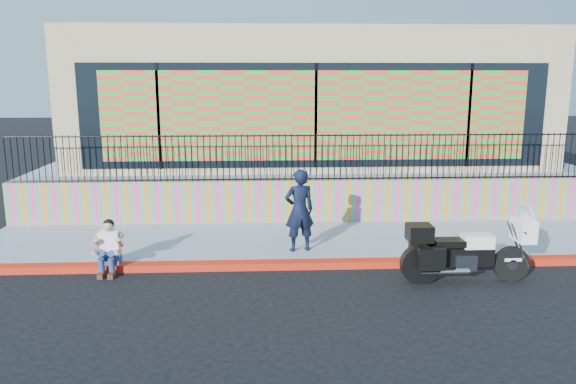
{
  "coord_description": "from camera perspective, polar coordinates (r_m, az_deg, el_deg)",
  "views": [
    {
      "loc": [
        -1.49,
        -11.03,
        3.88
      ],
      "look_at": [
        -0.89,
        1.2,
        1.36
      ],
      "focal_mm": 35.0,
      "sensor_mm": 36.0,
      "label": 1
    }
  ],
  "objects": [
    {
      "name": "ground",
      "position": [
        11.79,
        4.67,
        -7.64
      ],
      "size": [
        90.0,
        90.0,
        0.0
      ],
      "primitive_type": "plane",
      "color": "black",
      "rests_on": "ground"
    },
    {
      "name": "sidewalk",
      "position": [
        13.33,
        3.76,
        -5.0
      ],
      "size": [
        16.0,
        3.0,
        0.15
      ],
      "primitive_type": "cube",
      "color": "#8992A4",
      "rests_on": "ground"
    },
    {
      "name": "police_motorcycle",
      "position": [
        11.29,
        17.5,
        -5.62
      ],
      "size": [
        2.46,
        0.81,
        1.53
      ],
      "color": "black",
      "rests_on": "ground"
    },
    {
      "name": "seated_man",
      "position": [
        11.84,
        -17.77,
        -5.8
      ],
      "size": [
        0.54,
        0.71,
        1.06
      ],
      "color": "navy",
      "rests_on": "ground"
    },
    {
      "name": "storefront_building",
      "position": [
        19.23,
        1.67,
        9.73
      ],
      "size": [
        14.0,
        8.06,
        4.0
      ],
      "color": "tan",
      "rests_on": "elevated_platform"
    },
    {
      "name": "police_officer",
      "position": [
        12.13,
        1.17,
        -1.87
      ],
      "size": [
        0.74,
        0.57,
        1.8
      ],
      "primitive_type": "imported",
      "rotation": [
        0.0,
        0.0,
        3.37
      ],
      "color": "black",
      "rests_on": "sidewalk"
    },
    {
      "name": "red_curb",
      "position": [
        11.77,
        4.67,
        -7.29
      ],
      "size": [
        16.0,
        0.3,
        0.15
      ],
      "primitive_type": "cube",
      "color": "red",
      "rests_on": "ground"
    },
    {
      "name": "mural_wall",
      "position": [
        14.71,
        3.09,
        -0.89
      ],
      "size": [
        16.0,
        0.2,
        1.1
      ],
      "primitive_type": "cube",
      "color": "#FF4383",
      "rests_on": "sidewalk"
    },
    {
      "name": "metal_fence",
      "position": [
        14.5,
        3.14,
        3.55
      ],
      "size": [
        15.8,
        0.04,
        1.2
      ],
      "primitive_type": null,
      "color": "black",
      "rests_on": "mural_wall"
    },
    {
      "name": "elevated_platform",
      "position": [
        19.71,
        1.58,
        2.11
      ],
      "size": [
        16.0,
        10.0,
        1.25
      ],
      "primitive_type": "cube",
      "color": "#8992A4",
      "rests_on": "ground"
    }
  ]
}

